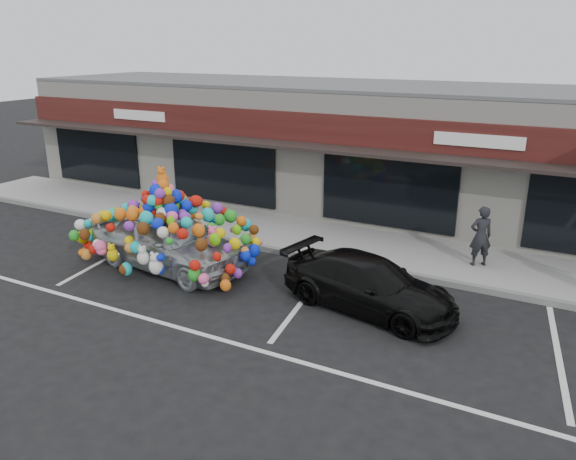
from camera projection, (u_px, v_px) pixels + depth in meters
The scene contains 11 objects.
ground at pixel (201, 279), 14.15m from camera, with size 90.00×90.00×0.00m, color black.
shop_building at pixel (336, 143), 20.54m from camera, with size 24.00×7.20×4.31m.
sidewalk at pixel (278, 232), 17.48m from camera, with size 26.00×3.00×0.15m, color gray.
kerb at pixel (253, 246), 16.22m from camera, with size 26.00×0.18×0.16m, color slate.
parking_stripe_left at pixel (113, 255), 15.73m from camera, with size 0.12×4.40×0.01m, color silver.
parking_stripe_mid at pixel (304, 298), 13.08m from camera, with size 0.12×4.40×0.01m, color silver.
parking_stripe_right at pixel (558, 356), 10.68m from camera, with size 0.12×4.40×0.01m, color silver.
lane_line at pixel (214, 338), 11.33m from camera, with size 14.00×0.12×0.01m, color silver.
toy_car at pixel (167, 234), 14.59m from camera, with size 3.25×5.00×2.80m.
black_sedan at pixel (369, 284), 12.41m from camera, with size 4.05×1.64×1.17m, color black.
pedestrian_a at pixel (481, 236), 14.41m from camera, with size 0.58×0.38×1.60m, color black.
Camera 1 is at (8.02, -10.50, 5.66)m, focal length 35.00 mm.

